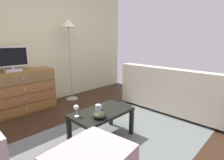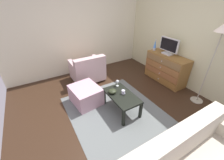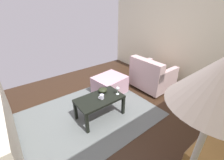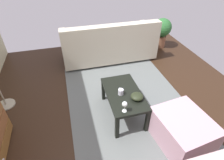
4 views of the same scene
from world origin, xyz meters
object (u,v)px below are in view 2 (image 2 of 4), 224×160
dresser (166,68)px  wine_glass (117,82)px  coffee_table (122,97)px  standing_lamp (221,36)px  tv (169,46)px  bowl_decorative (112,91)px  lava_lamp (155,45)px  mug (124,92)px  armchair (88,70)px  ottoman (86,95)px

dresser → wine_glass: bearing=-87.1°
coffee_table → standing_lamp: 2.27m
tv → standing_lamp: 1.29m
bowl_decorative → standing_lamp: size_ratio=0.10×
lava_lamp → mug: lava_lamp is taller
coffee_table → mug: size_ratio=7.47×
wine_glass → armchair: bearing=-169.9°
dresser → lava_lamp: size_ratio=3.71×
wine_glass → armchair: size_ratio=0.18×
ottoman → tv: bearing=86.2°
tv → ottoman: (-0.16, -2.44, -0.84)m
mug → armchair: bearing=-173.6°
dresser → wine_glass: 1.74m
dresser → standing_lamp: bearing=-2.5°
lava_lamp → mug: size_ratio=2.89×
standing_lamp → coffee_table: bearing=-110.6°
tv → armchair: bearing=-119.5°
coffee_table → mug: (-0.02, 0.06, 0.10)m
tv → mug: (0.49, -1.81, -0.58)m
dresser → mug: 1.83m
wine_glass → ottoman: bearing=-115.5°
mug → armchair: (-1.61, -0.18, -0.13)m
wine_glass → mug: 0.34m
bowl_decorative → standing_lamp: (0.84, 1.93, 1.11)m
tv → armchair: 2.40m
dresser → ottoman: size_ratio=1.75×
coffee_table → ottoman: bearing=-139.2°
tv → lava_lamp: tv is taller
ottoman → wine_glass: bearing=64.5°
tv → wine_glass: (0.16, -1.76, -0.51)m
dresser → bowl_decorative: (0.26, -1.98, 0.06)m
mug → bowl_decorative: bearing=-128.0°
dresser → mug: dresser is taller
lava_lamp → armchair: bearing=-109.7°
tv → lava_lamp: (-0.44, -0.07, -0.09)m
lava_lamp → wine_glass: 1.84m
tv → wine_glass: bearing=-84.7°
coffee_table → tv: bearing=105.1°
wine_glass → mug: wine_glass is taller
bowl_decorative → lava_lamp: bearing=111.9°
bowl_decorative → standing_lamp: bearing=66.4°
ottoman → standing_lamp: (1.34, 2.37, 1.36)m
wine_glass → mug: bearing=-8.6°
tv → mug: size_ratio=5.06×
armchair → mug: bearing=6.4°
coffee_table → bowl_decorative: 0.23m
coffee_table → armchair: armchair is taller
coffee_table → bowl_decorative: (-0.17, -0.13, 0.10)m
tv → mug: tv is taller
coffee_table → wine_glass: size_ratio=5.42×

